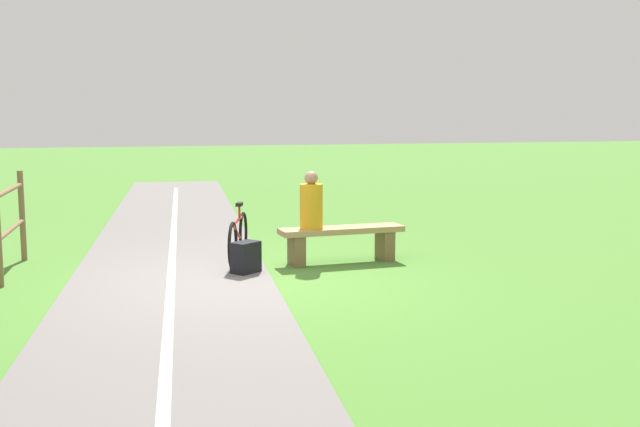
# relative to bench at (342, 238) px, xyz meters

# --- Properties ---
(ground_plane) EXTENTS (80.00, 80.00, 0.00)m
(ground_plane) POSITION_rel_bench_xyz_m (1.49, 0.79, -0.35)
(ground_plane) COLOR #477A2D
(paved_path) EXTENTS (5.48, 36.08, 0.02)m
(paved_path) POSITION_rel_bench_xyz_m (2.76, 4.79, -0.34)
(paved_path) COLOR #66605E
(paved_path) RESTS_ON ground_plane
(path_centre_line) EXTENTS (2.75, 31.90, 0.00)m
(path_centre_line) POSITION_rel_bench_xyz_m (2.76, 4.79, -0.33)
(path_centre_line) COLOR silver
(path_centre_line) RESTS_ON paved_path
(bench) EXTENTS (1.79, 0.52, 0.50)m
(bench) POSITION_rel_bench_xyz_m (0.00, 0.00, 0.00)
(bench) COLOR #A88456
(bench) RESTS_ON ground_plane
(person_seated) EXTENTS (0.34, 0.34, 0.80)m
(person_seated) POSITION_rel_bench_xyz_m (0.45, 0.03, 0.50)
(person_seated) COLOR orange
(person_seated) RESTS_ON bench
(bicycle) EXTENTS (0.54, 1.58, 0.83)m
(bicycle) POSITION_rel_bench_xyz_m (1.39, -0.42, -0.00)
(bicycle) COLOR black
(bicycle) RESTS_ON ground_plane
(backpack) EXTENTS (0.43, 0.41, 0.42)m
(backpack) POSITION_rel_bench_xyz_m (1.43, 0.38, -0.14)
(backpack) COLOR black
(backpack) RESTS_ON ground_plane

